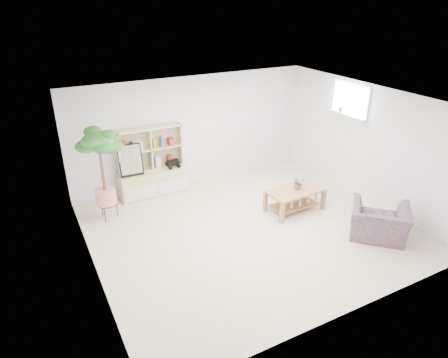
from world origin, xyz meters
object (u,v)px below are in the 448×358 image
storage_unit (152,162)px  coffee_table (294,200)px  armchair (379,220)px  floor_tree (103,176)px

storage_unit → coffee_table: bearing=-41.8°
coffee_table → armchair: (0.71, -1.49, 0.13)m
floor_tree → armchair: (4.09, -2.89, -0.55)m
coffee_table → armchair: 1.65m
armchair → floor_tree: bearing=10.3°
storage_unit → armchair: (2.96, -3.49, -0.38)m
storage_unit → coffee_table: size_ratio=1.32×
storage_unit → coffee_table: (2.24, -2.01, -0.51)m
coffee_table → storage_unit: bearing=135.4°
floor_tree → storage_unit: bearing=28.0°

